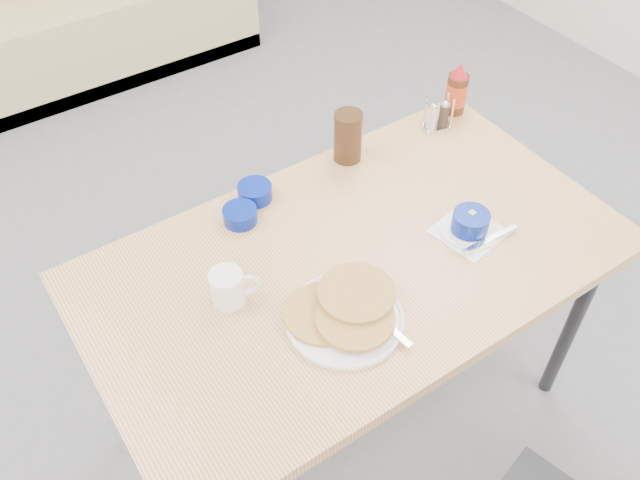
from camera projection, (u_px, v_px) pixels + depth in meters
ground at (392, 465)px, 2.16m from camera, size 6.00×6.00×0.00m
booth_bench at (65, 10)px, 3.50m from camera, size 1.90×0.56×1.22m
dining_table at (354, 272)px, 1.80m from camera, size 1.40×0.80×0.76m
pancake_plate at (345, 313)px, 1.60m from camera, size 0.29×0.30×0.05m
coffee_mug at (229, 287)px, 1.62m from camera, size 0.12×0.08×0.09m
grits_setting at (470, 225)px, 1.79m from camera, size 0.20×0.19×0.07m
creamer_bowl at (240, 215)px, 1.83m from camera, size 0.09×0.09×0.04m
butter_bowl at (255, 192)px, 1.89m from camera, size 0.10×0.10×0.04m
amber_tumbler at (348, 137)px, 1.97m from camera, size 0.10×0.10×0.16m
condiment_caddy at (438, 117)px, 2.11m from camera, size 0.10×0.07×0.11m
syrup_bottle at (457, 91)px, 2.14m from camera, size 0.07×0.07×0.18m
sugar_wrapper at (364, 296)px, 1.66m from camera, size 0.04×0.03×0.00m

